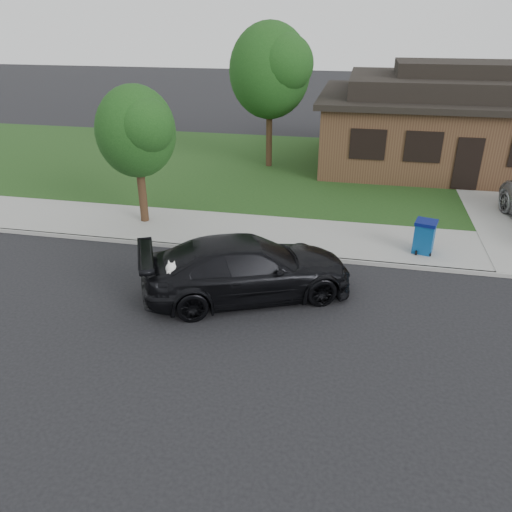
# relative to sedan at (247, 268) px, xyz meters

# --- Properties ---
(ground) EXTENTS (120.00, 120.00, 0.00)m
(ground) POSITION_rel_sedan_xyz_m (2.88, -1.08, -0.79)
(ground) COLOR black
(ground) RESTS_ON ground
(sidewalk) EXTENTS (60.00, 3.00, 0.12)m
(sidewalk) POSITION_rel_sedan_xyz_m (2.88, 3.92, -0.73)
(sidewalk) COLOR gray
(sidewalk) RESTS_ON ground
(curb) EXTENTS (60.00, 0.12, 0.12)m
(curb) POSITION_rel_sedan_xyz_m (2.88, 2.42, -0.73)
(curb) COLOR gray
(curb) RESTS_ON ground
(lawn) EXTENTS (60.00, 13.00, 0.13)m
(lawn) POSITION_rel_sedan_xyz_m (2.88, 11.92, -0.72)
(lawn) COLOR #193814
(lawn) RESTS_ON ground
(sedan) EXTENTS (5.83, 4.23, 1.57)m
(sedan) POSITION_rel_sedan_xyz_m (0.00, 0.00, 0.00)
(sedan) COLOR black
(sedan) RESTS_ON ground
(recycling_bin) EXTENTS (0.74, 0.74, 1.01)m
(recycling_bin) POSITION_rel_sedan_xyz_m (4.70, 3.41, -0.16)
(recycling_bin) COLOR navy
(recycling_bin) RESTS_ON sidewalk
(house) EXTENTS (12.60, 8.60, 4.65)m
(house) POSITION_rel_sedan_xyz_m (6.88, 13.91, 1.35)
(house) COLOR #422B1C
(house) RESTS_ON ground
(tree_0) EXTENTS (3.78, 3.60, 6.34)m
(tree_0) POSITION_rel_sedan_xyz_m (-1.45, 11.79, 3.69)
(tree_0) COLOR #332114
(tree_0) RESTS_ON ground
(tree_2) EXTENTS (2.73, 2.60, 4.59)m
(tree_2) POSITION_rel_sedan_xyz_m (-4.50, 4.03, 2.48)
(tree_2) COLOR #332114
(tree_2) RESTS_ON ground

